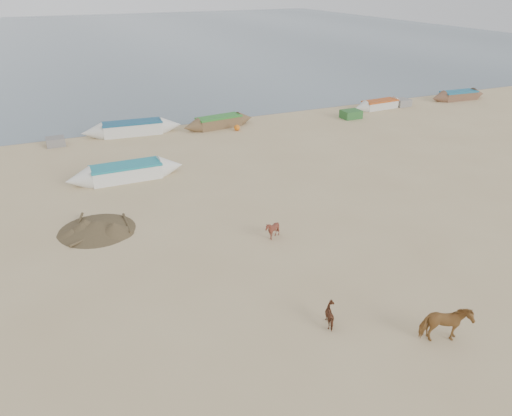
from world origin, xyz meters
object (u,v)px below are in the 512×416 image
(calf_front, at_px, (272,230))
(calf_right, at_px, (332,315))
(near_canoe, at_px, (126,172))
(cow_adult, at_px, (445,325))

(calf_front, distance_m, calf_right, 6.23)
(calf_right, distance_m, near_canoe, 16.28)
(calf_front, bearing_deg, near_canoe, -142.07)
(calf_front, height_order, calf_right, calf_front)
(calf_front, relative_size, calf_right, 1.18)
(calf_right, xyz_separation_m, near_canoe, (-3.65, 15.87, 0.08))
(cow_adult, xyz_separation_m, calf_front, (-1.94, 8.35, -0.21))
(cow_adult, distance_m, near_canoe, 19.14)
(cow_adult, bearing_deg, calf_front, 32.68)
(calf_front, bearing_deg, cow_adult, 26.31)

